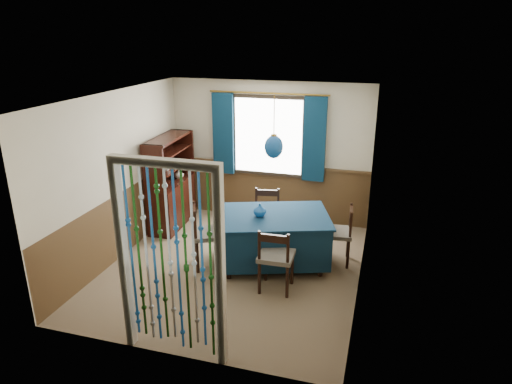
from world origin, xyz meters
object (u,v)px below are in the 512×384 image
(bowl_shelf, at_px, (165,169))
(chair_right, at_px, (339,233))
(sideboard, at_px, (171,195))
(vase_table, at_px, (260,210))
(chair_far, at_px, (266,215))
(vase_sideboard, at_px, (179,173))
(chair_left, at_px, (207,234))
(chair_near, at_px, (276,258))
(pendant_lamp, at_px, (274,147))
(dining_table, at_px, (273,236))

(bowl_shelf, bearing_deg, chair_right, -5.94)
(sideboard, relative_size, vase_table, 9.20)
(chair_far, xyz_separation_m, vase_sideboard, (-1.74, 0.47, 0.42))
(vase_table, bearing_deg, chair_left, -161.68)
(chair_near, relative_size, chair_far, 1.03)
(pendant_lamp, relative_size, vase_table, 4.95)
(chair_near, distance_m, sideboard, 2.82)
(sideboard, xyz_separation_m, bowl_shelf, (0.06, -0.29, 0.56))
(bowl_shelf, distance_m, vase_sideboard, 0.57)
(chair_far, bearing_deg, pendant_lamp, 101.43)
(vase_table, height_order, vase_sideboard, vase_sideboard)
(dining_table, relative_size, sideboard, 1.18)
(chair_right, xyz_separation_m, vase_table, (-1.11, -0.41, 0.39))
(chair_far, height_order, sideboard, sideboard)
(chair_far, height_order, chair_right, chair_right)
(chair_left, bearing_deg, vase_sideboard, -168.72)
(chair_left, bearing_deg, sideboard, -162.43)
(chair_right, height_order, pendant_lamp, pendant_lamp)
(pendant_lamp, relative_size, bowl_shelf, 3.86)
(chair_near, height_order, pendant_lamp, pendant_lamp)
(chair_left, height_order, sideboard, sideboard)
(chair_far, height_order, pendant_lamp, pendant_lamp)
(chair_near, relative_size, sideboard, 0.57)
(chair_right, height_order, bowl_shelf, bowl_shelf)
(chair_left, relative_size, pendant_lamp, 1.11)
(chair_near, distance_m, chair_far, 1.47)
(vase_table, bearing_deg, sideboard, 152.31)
(sideboard, xyz_separation_m, vase_sideboard, (0.06, 0.23, 0.33))
(chair_far, distance_m, vase_table, 0.86)
(chair_near, xyz_separation_m, vase_table, (-0.40, 0.62, 0.38))
(chair_left, bearing_deg, dining_table, 83.86)
(dining_table, bearing_deg, bowl_shelf, 143.47)
(vase_sideboard, bearing_deg, chair_near, -39.60)
(chair_near, bearing_deg, chair_far, 108.31)
(dining_table, xyz_separation_m, chair_right, (0.94, 0.33, 0.02))
(dining_table, height_order, bowl_shelf, bowl_shelf)
(chair_right, relative_size, pendant_lamp, 1.03)
(chair_right, relative_size, vase_table, 5.12)
(chair_far, bearing_deg, chair_near, 99.22)
(sideboard, bearing_deg, bowl_shelf, -81.14)
(vase_sideboard, bearing_deg, chair_right, -15.60)
(chair_far, bearing_deg, dining_table, 101.43)
(dining_table, height_order, vase_table, vase_table)
(chair_left, relative_size, vase_table, 5.48)
(sideboard, bearing_deg, dining_table, -26.80)
(pendant_lamp, bearing_deg, bowl_shelf, 162.57)
(pendant_lamp, height_order, bowl_shelf, pendant_lamp)
(chair_right, distance_m, pendant_lamp, 1.66)
(sideboard, bearing_deg, chair_right, -14.06)
(chair_left, bearing_deg, vase_table, 82.58)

